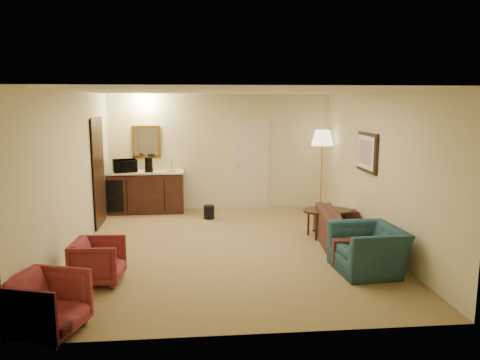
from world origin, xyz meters
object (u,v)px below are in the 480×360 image
(floor_lamp, at_px, (321,171))
(teal_armchair, at_px, (368,242))
(sofa, at_px, (347,224))
(rose_chair_far, at_px, (46,302))
(microwave, at_px, (125,164))
(rose_chair_near, at_px, (98,259))
(waste_bin, at_px, (209,212))
(coffee_maker, at_px, (149,165))
(wetbar_cabinet, at_px, (147,192))
(coffee_table, at_px, (327,223))

(floor_lamp, bearing_deg, teal_armchair, -94.64)
(sofa, distance_m, rose_chair_far, 4.87)
(microwave, bearing_deg, rose_chair_far, -107.76)
(rose_chair_far, relative_size, floor_lamp, 0.40)
(rose_chair_near, height_order, rose_chair_far, rose_chair_far)
(rose_chair_far, height_order, microwave, microwave)
(rose_chair_near, bearing_deg, rose_chair_far, 173.38)
(rose_chair_near, bearing_deg, waste_bin, -22.16)
(rose_chair_far, distance_m, microwave, 5.51)
(waste_bin, height_order, microwave, microwave)
(rose_chair_far, height_order, coffee_maker, coffee_maker)
(wetbar_cabinet, relative_size, coffee_maker, 5.17)
(wetbar_cabinet, relative_size, waste_bin, 5.80)
(wetbar_cabinet, height_order, rose_chair_far, wetbar_cabinet)
(floor_lamp, bearing_deg, rose_chair_far, -129.91)
(teal_armchair, height_order, coffee_table, teal_armchair)
(wetbar_cabinet, bearing_deg, teal_armchair, -48.54)
(coffee_maker, bearing_deg, rose_chair_far, -91.40)
(rose_chair_far, xyz_separation_m, coffee_table, (3.95, 3.28, -0.11))
(rose_chair_near, distance_m, floor_lamp, 5.60)
(floor_lamp, height_order, waste_bin, floor_lamp)
(waste_bin, bearing_deg, teal_armchair, -56.29)
(waste_bin, bearing_deg, rose_chair_far, -111.08)
(microwave, height_order, coffee_maker, microwave)
(rose_chair_near, relative_size, coffee_maker, 2.09)
(wetbar_cabinet, xyz_separation_m, waste_bin, (1.35, -0.72, -0.32))
(teal_armchair, relative_size, rose_chair_far, 1.39)
(microwave, bearing_deg, sofa, -52.28)
(sofa, height_order, teal_armchair, teal_armchair)
(teal_armchair, bearing_deg, rose_chair_far, -74.26)
(waste_bin, bearing_deg, wetbar_cabinet, 151.93)
(waste_bin, height_order, coffee_maker, coffee_maker)
(sofa, xyz_separation_m, rose_chair_far, (-4.10, -2.62, -0.05))
(waste_bin, relative_size, coffee_maker, 0.89)
(sofa, distance_m, waste_bin, 3.14)
(teal_armchair, distance_m, rose_chair_near, 3.80)
(teal_armchair, bearing_deg, coffee_table, 178.61)
(sofa, bearing_deg, floor_lamp, 0.61)
(rose_chair_far, xyz_separation_m, waste_bin, (1.85, 4.80, -0.22))
(floor_lamp, distance_m, waste_bin, 2.65)
(wetbar_cabinet, xyz_separation_m, floor_lamp, (3.85, -0.32, 0.46))
(teal_armchair, height_order, floor_lamp, floor_lamp)
(sofa, relative_size, microwave, 4.26)
(teal_armchair, relative_size, rose_chair_near, 1.53)
(teal_armchair, height_order, rose_chair_far, teal_armchair)
(rose_chair_far, distance_m, waste_bin, 5.15)
(wetbar_cabinet, relative_size, microwave, 3.32)
(floor_lamp, xyz_separation_m, microwave, (-4.30, 0.27, 0.17))
(sofa, xyz_separation_m, floor_lamp, (0.25, 2.58, 0.51))
(sofa, distance_m, floor_lamp, 2.64)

